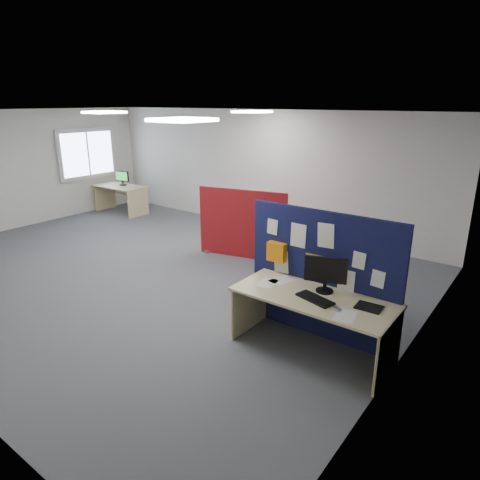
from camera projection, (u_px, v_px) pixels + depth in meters
The scene contains 18 objects.
floor at pixel (147, 270), 7.65m from camera, with size 9.00×9.00×0.00m, color #54575C.
ceiling at pixel (136, 112), 6.81m from camera, with size 9.00×7.00×0.02m, color white.
wall_back at pixel (259, 170), 9.89m from camera, with size 9.00×0.02×2.70m, color silver.
wall_left at pixel (11, 171), 9.80m from camera, with size 0.02×7.00×2.70m, color silver.
wall_right at pixel (417, 248), 4.66m from camera, with size 0.02×7.00×2.70m, color silver.
window at pixel (88, 154), 11.22m from camera, with size 0.06×1.70×1.30m.
ceiling_lights at pixel (180, 114), 7.14m from camera, with size 4.10×4.10×0.04m.
navy_divider at pixel (320, 275), 5.28m from camera, with size 1.99×0.30×1.65m.
main_desk at pixel (315, 307), 5.03m from camera, with size 1.88×0.84×0.73m.
monitor_main at pixel (326, 273), 4.98m from camera, with size 0.48×0.21×0.43m.
keyboard at pixel (315, 299), 4.84m from camera, with size 0.45×0.18×0.03m, color black.
mouse at pixel (336, 309), 4.60m from camera, with size 0.10×0.06×0.03m, color #A8A8AD.
paper_tray at pixel (369, 307), 4.66m from camera, with size 0.28×0.22×0.01m, color black.
red_divider at pixel (242, 225), 8.07m from camera, with size 1.72×0.46×1.32m.
second_desk at pixel (122, 192), 11.41m from camera, with size 1.43×0.72×0.73m.
monitor_second at pixel (122, 177), 11.32m from camera, with size 0.41×0.19×0.38m.
office_chair at pixel (288, 255), 6.62m from camera, with size 0.70×0.70×1.07m.
desk_papers at pixel (295, 292), 5.05m from camera, with size 1.39×0.74×0.00m.
Camera 1 is at (5.60, -4.68, 2.88)m, focal length 32.00 mm.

